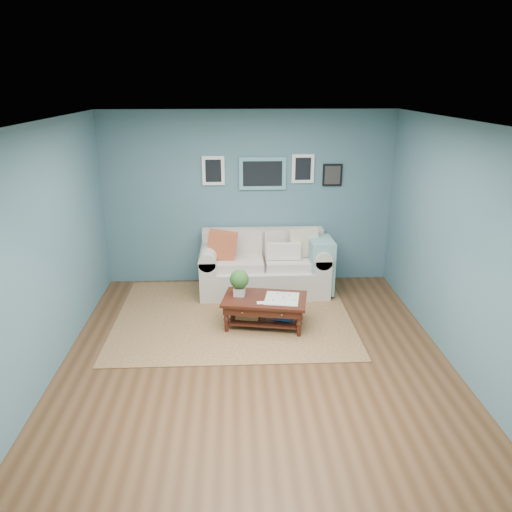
{
  "coord_description": "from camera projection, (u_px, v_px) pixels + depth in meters",
  "views": [
    {
      "loc": [
        -0.23,
        -5.13,
        3.08
      ],
      "look_at": [
        0.05,
        1.0,
        0.93
      ],
      "focal_mm": 35.0,
      "sensor_mm": 36.0,
      "label": 1
    }
  ],
  "objects": [
    {
      "name": "room_shell",
      "position": [
        256.0,
        247.0,
        5.47
      ],
      "size": [
        5.0,
        5.02,
        2.7
      ],
      "color": "brown",
      "rests_on": "ground"
    },
    {
      "name": "coffee_table",
      "position": [
        260.0,
        302.0,
        6.56
      ],
      "size": [
        1.18,
        0.81,
        0.76
      ],
      "rotation": [
        0.0,
        0.0,
        -0.18
      ],
      "color": "black",
      "rests_on": "ground"
    },
    {
      "name": "loveseat",
      "position": [
        269.0,
        265.0,
        7.65
      ],
      "size": [
        1.99,
        0.9,
        1.02
      ],
      "color": "beige",
      "rests_on": "ground"
    },
    {
      "name": "area_rug",
      "position": [
        233.0,
        316.0,
        6.92
      ],
      "size": [
        3.2,
        2.56,
        0.01
      ],
      "primitive_type": "cube",
      "color": "brown",
      "rests_on": "ground"
    }
  ]
}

